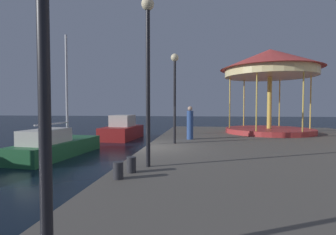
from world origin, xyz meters
name	(u,v)px	position (x,y,z in m)	size (l,w,h in m)	color
ground_plane	(145,166)	(0.00, 0.00, 0.00)	(120.00, 120.00, 0.00)	black
quay_dock	(302,160)	(6.33, 0.00, 0.40)	(12.67, 23.63, 0.80)	#5B564F
sailboat_green	(56,146)	(-4.83, 1.34, 0.56)	(2.23, 5.63, 6.32)	#236638
motorboat_red	(122,130)	(-3.72, 8.73, 0.70)	(2.46, 4.54, 1.87)	maroon
carousel	(270,71)	(6.79, 6.81, 4.84)	(6.34, 6.34, 5.43)	#B23333
lamp_post_mid_promenade	(148,53)	(0.90, -3.54, 3.98)	(0.36, 0.36, 4.71)	black
lamp_post_far_end	(175,82)	(1.16, 1.18, 3.64)	(0.36, 0.36, 4.14)	black
bollard_north	(118,170)	(0.45, -4.86, 1.00)	(0.24, 0.24, 0.40)	#2D2D33
bollard_south	(131,165)	(0.60, -4.23, 1.00)	(0.24, 0.24, 0.40)	#2D2D33
person_near_carousel	(190,124)	(1.81, 2.84, 1.61)	(0.34, 0.34, 1.73)	#2D4C8C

